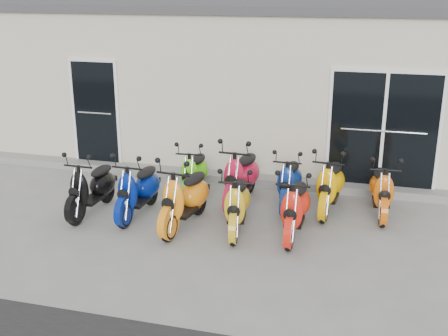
{
  "coord_description": "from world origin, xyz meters",
  "views": [
    {
      "loc": [
        2.38,
        -8.21,
        3.76
      ],
      "look_at": [
        0.0,
        0.6,
        0.75
      ],
      "focal_mm": 45.0,
      "sensor_mm": 36.0,
      "label": 1
    }
  ],
  "objects_px": {
    "scooter_front_red": "(296,200)",
    "scooter_back_green": "(194,167)",
    "scooter_front_orange_a": "(185,190)",
    "scooter_back_blue": "(290,176)",
    "scooter_front_black": "(91,181)",
    "scooter_front_blue": "(138,182)",
    "scooter_back_extra": "(382,183)",
    "scooter_back_yellow": "(331,178)",
    "scooter_back_red": "(241,169)",
    "scooter_front_orange_b": "(237,197)"
  },
  "relations": [
    {
      "from": "scooter_front_black",
      "to": "scooter_back_green",
      "type": "relative_size",
      "value": 1.04
    },
    {
      "from": "scooter_front_black",
      "to": "scooter_front_blue",
      "type": "relative_size",
      "value": 0.99
    },
    {
      "from": "scooter_front_black",
      "to": "scooter_back_red",
      "type": "distance_m",
      "value": 2.59
    },
    {
      "from": "scooter_front_black",
      "to": "scooter_back_extra",
      "type": "xyz_separation_m",
      "value": [
        4.75,
        1.2,
        -0.02
      ]
    },
    {
      "from": "scooter_front_orange_a",
      "to": "scooter_back_blue",
      "type": "bearing_deg",
      "value": 48.88
    },
    {
      "from": "scooter_front_black",
      "to": "scooter_back_extra",
      "type": "bearing_deg",
      "value": 16.49
    },
    {
      "from": "scooter_back_red",
      "to": "scooter_back_blue",
      "type": "distance_m",
      "value": 0.85
    },
    {
      "from": "scooter_back_red",
      "to": "scooter_back_yellow",
      "type": "relative_size",
      "value": 1.07
    },
    {
      "from": "scooter_back_green",
      "to": "scooter_back_yellow",
      "type": "height_order",
      "value": "scooter_back_yellow"
    },
    {
      "from": "scooter_back_extra",
      "to": "scooter_front_red",
      "type": "bearing_deg",
      "value": -141.53
    },
    {
      "from": "scooter_front_black",
      "to": "scooter_back_red",
      "type": "height_order",
      "value": "scooter_back_red"
    },
    {
      "from": "scooter_front_blue",
      "to": "scooter_front_orange_a",
      "type": "height_order",
      "value": "scooter_front_orange_a"
    },
    {
      "from": "scooter_back_blue",
      "to": "scooter_front_orange_b",
      "type": "bearing_deg",
      "value": -116.62
    },
    {
      "from": "scooter_front_black",
      "to": "scooter_front_blue",
      "type": "xyz_separation_m",
      "value": [
        0.81,
        0.1,
        0.01
      ]
    },
    {
      "from": "scooter_back_blue",
      "to": "scooter_back_yellow",
      "type": "distance_m",
      "value": 0.72
    },
    {
      "from": "scooter_front_black",
      "to": "scooter_back_red",
      "type": "xyz_separation_m",
      "value": [
        2.35,
        1.1,
        0.06
      ]
    },
    {
      "from": "scooter_back_green",
      "to": "scooter_back_blue",
      "type": "distance_m",
      "value": 1.75
    },
    {
      "from": "scooter_front_black",
      "to": "scooter_back_extra",
      "type": "distance_m",
      "value": 4.9
    },
    {
      "from": "scooter_back_green",
      "to": "scooter_back_extra",
      "type": "distance_m",
      "value": 3.32
    },
    {
      "from": "scooter_front_blue",
      "to": "scooter_back_extra",
      "type": "distance_m",
      "value": 4.1
    },
    {
      "from": "scooter_front_red",
      "to": "scooter_back_blue",
      "type": "distance_m",
      "value": 1.24
    },
    {
      "from": "scooter_back_red",
      "to": "scooter_back_yellow",
      "type": "bearing_deg",
      "value": 5.64
    },
    {
      "from": "scooter_front_black",
      "to": "scooter_front_blue",
      "type": "distance_m",
      "value": 0.81
    },
    {
      "from": "scooter_back_blue",
      "to": "scooter_front_blue",
      "type": "bearing_deg",
      "value": -155.34
    },
    {
      "from": "scooter_front_black",
      "to": "scooter_back_extra",
      "type": "relative_size",
      "value": 1.04
    },
    {
      "from": "scooter_front_orange_b",
      "to": "scooter_back_yellow",
      "type": "height_order",
      "value": "scooter_back_yellow"
    },
    {
      "from": "scooter_front_black",
      "to": "scooter_front_red",
      "type": "bearing_deg",
      "value": 2.34
    },
    {
      "from": "scooter_back_green",
      "to": "scooter_back_blue",
      "type": "bearing_deg",
      "value": -4.25
    },
    {
      "from": "scooter_back_extra",
      "to": "scooter_back_red",
      "type": "bearing_deg",
      "value": 177.95
    },
    {
      "from": "scooter_front_black",
      "to": "scooter_back_blue",
      "type": "distance_m",
      "value": 3.41
    },
    {
      "from": "scooter_front_orange_b",
      "to": "scooter_back_extra",
      "type": "bearing_deg",
      "value": 21.86
    },
    {
      "from": "scooter_back_blue",
      "to": "scooter_back_extra",
      "type": "bearing_deg",
      "value": -0.66
    },
    {
      "from": "scooter_back_blue",
      "to": "scooter_back_extra",
      "type": "relative_size",
      "value": 0.99
    },
    {
      "from": "scooter_back_red",
      "to": "scooter_front_orange_a",
      "type": "bearing_deg",
      "value": -113.59
    },
    {
      "from": "scooter_back_green",
      "to": "scooter_back_blue",
      "type": "xyz_separation_m",
      "value": [
        1.75,
        0.01,
        -0.01
      ]
    },
    {
      "from": "scooter_front_orange_a",
      "to": "scooter_back_green",
      "type": "xyz_separation_m",
      "value": [
        -0.28,
        1.33,
        -0.07
      ]
    },
    {
      "from": "scooter_front_black",
      "to": "scooter_back_red",
      "type": "relative_size",
      "value": 0.91
    },
    {
      "from": "scooter_front_orange_b",
      "to": "scooter_back_yellow",
      "type": "xyz_separation_m",
      "value": [
        1.35,
        1.21,
        0.03
      ]
    },
    {
      "from": "scooter_back_green",
      "to": "scooter_back_extra",
      "type": "bearing_deg",
      "value": -4.57
    },
    {
      "from": "scooter_back_green",
      "to": "scooter_back_extra",
      "type": "relative_size",
      "value": 1.0
    },
    {
      "from": "scooter_front_red",
      "to": "scooter_back_green",
      "type": "distance_m",
      "value": 2.36
    },
    {
      "from": "scooter_front_black",
      "to": "scooter_back_yellow",
      "type": "bearing_deg",
      "value": 18.73
    },
    {
      "from": "scooter_back_green",
      "to": "scooter_back_extra",
      "type": "xyz_separation_m",
      "value": [
        3.32,
        0.0,
        0.0
      ]
    },
    {
      "from": "scooter_front_blue",
      "to": "scooter_back_yellow",
      "type": "bearing_deg",
      "value": 20.45
    },
    {
      "from": "scooter_front_red",
      "to": "scooter_back_blue",
      "type": "height_order",
      "value": "scooter_front_red"
    },
    {
      "from": "scooter_front_blue",
      "to": "scooter_back_yellow",
      "type": "relative_size",
      "value": 0.99
    },
    {
      "from": "scooter_front_orange_a",
      "to": "scooter_back_extra",
      "type": "distance_m",
      "value": 3.32
    },
    {
      "from": "scooter_back_green",
      "to": "scooter_back_red",
      "type": "relative_size",
      "value": 0.88
    },
    {
      "from": "scooter_back_green",
      "to": "scooter_front_red",
      "type": "bearing_deg",
      "value": -35.16
    },
    {
      "from": "scooter_front_blue",
      "to": "scooter_back_yellow",
      "type": "distance_m",
      "value": 3.27
    }
  ]
}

